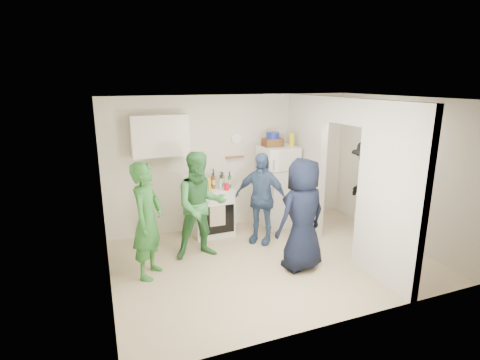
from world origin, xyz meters
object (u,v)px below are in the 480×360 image
at_px(person_green_center, 201,206).
at_px(yellow_cup_stack_top, 292,140).
at_px(fridge, 277,186).
at_px(wicker_basket, 273,142).
at_px(blue_bowl, 273,135).
at_px(stove, 212,211).
at_px(person_nook, 366,187).
at_px(person_navy, 302,215).
at_px(person_green_left, 147,221).
at_px(person_denim, 261,198).

bearing_deg(person_green_center, yellow_cup_stack_top, 21.31).
height_order(fridge, wicker_basket, wicker_basket).
bearing_deg(blue_bowl, stove, -179.06).
relative_size(person_green_center, person_nook, 0.99).
bearing_deg(yellow_cup_stack_top, person_nook, -36.12).
relative_size(fridge, person_green_center, 0.91).
distance_m(stove, person_navy, 1.98).
distance_m(person_green_left, person_nook, 3.94).
relative_size(stove, blue_bowl, 3.62).
bearing_deg(person_nook, person_denim, -78.52).
bearing_deg(person_navy, yellow_cup_stack_top, -124.77).
xyz_separation_m(person_green_left, person_denim, (1.97, 0.50, -0.05)).
xyz_separation_m(stove, person_green_center, (-0.42, -0.82, 0.42)).
relative_size(blue_bowl, person_denim, 0.15).
bearing_deg(person_navy, person_green_left, -27.51).
relative_size(wicker_basket, person_nook, 0.20).
distance_m(person_denim, person_navy, 1.11).
xyz_separation_m(blue_bowl, person_denim, (-0.52, -0.66, -0.97)).
relative_size(wicker_basket, person_navy, 0.21).
height_order(person_green_left, person_denim, person_green_left).
bearing_deg(person_denim, person_green_left, -122.31).
height_order(person_green_center, person_navy, person_green_center).
height_order(wicker_basket, person_green_center, person_green_center).
distance_m(yellow_cup_stack_top, person_nook, 1.61).
bearing_deg(stove, person_navy, -63.63).
height_order(stove, yellow_cup_stack_top, yellow_cup_stack_top).
distance_m(person_green_left, person_green_center, 0.92).
bearing_deg(wicker_basket, stove, -179.06).
xyz_separation_m(stove, yellow_cup_stack_top, (1.53, -0.13, 1.25)).
xyz_separation_m(fridge, blue_bowl, (-0.10, 0.05, 0.98)).
bearing_deg(person_navy, person_denim, -93.14).
relative_size(fridge, person_nook, 0.90).
height_order(person_green_left, person_nook, person_nook).
bearing_deg(stove, person_green_left, -138.47).
relative_size(person_green_left, person_nook, 0.97).
xyz_separation_m(blue_bowl, yellow_cup_stack_top, (0.32, -0.15, -0.08)).
bearing_deg(person_denim, person_green_center, -127.30).
bearing_deg(stove, person_nook, -19.65).
xyz_separation_m(stove, person_nook, (2.65, -0.95, 0.43)).
bearing_deg(fridge, person_green_left, -156.90).
bearing_deg(person_nook, person_green_center, -71.93).
xyz_separation_m(person_denim, person_nook, (1.96, -0.31, 0.07)).
relative_size(stove, person_green_center, 0.51).
height_order(blue_bowl, person_green_center, blue_bowl).
distance_m(yellow_cup_stack_top, person_green_center, 2.23).
height_order(person_denim, person_navy, person_navy).
relative_size(stove, wicker_basket, 2.48).
bearing_deg(stove, person_green_center, -117.29).
height_order(blue_bowl, person_denim, blue_bowl).
height_order(wicker_basket, yellow_cup_stack_top, yellow_cup_stack_top).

